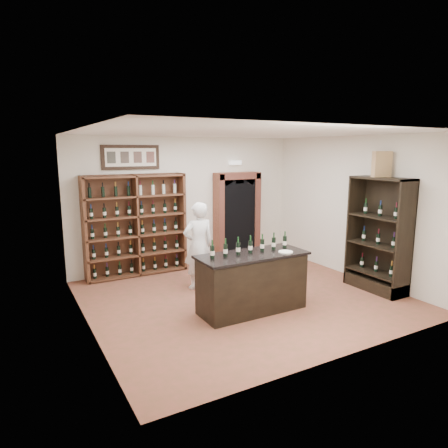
% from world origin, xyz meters
% --- Properties ---
extents(floor, '(5.50, 5.50, 0.00)m').
position_xyz_m(floor, '(0.00, 0.00, 0.00)').
color(floor, brown).
rests_on(floor, ground).
extents(ceiling, '(5.50, 5.50, 0.00)m').
position_xyz_m(ceiling, '(0.00, 0.00, 3.00)').
color(ceiling, white).
rests_on(ceiling, wall_back).
extents(wall_back, '(5.50, 0.04, 3.00)m').
position_xyz_m(wall_back, '(0.00, 2.50, 1.50)').
color(wall_back, silver).
rests_on(wall_back, ground).
extents(wall_left, '(0.04, 5.00, 3.00)m').
position_xyz_m(wall_left, '(-2.75, 0.00, 1.50)').
color(wall_left, silver).
rests_on(wall_left, ground).
extents(wall_right, '(0.04, 5.00, 3.00)m').
position_xyz_m(wall_right, '(2.75, 0.00, 1.50)').
color(wall_right, silver).
rests_on(wall_right, ground).
extents(wine_shelf, '(2.20, 0.38, 2.20)m').
position_xyz_m(wine_shelf, '(-1.30, 2.33, 1.10)').
color(wine_shelf, '#542D1D').
rests_on(wine_shelf, ground).
extents(framed_picture, '(1.25, 0.04, 0.52)m').
position_xyz_m(framed_picture, '(-1.30, 2.47, 2.55)').
color(framed_picture, black).
rests_on(framed_picture, wall_back).
extents(arched_doorway, '(1.17, 0.35, 2.17)m').
position_xyz_m(arched_doorway, '(1.25, 2.33, 1.14)').
color(arched_doorway, black).
rests_on(arched_doorway, ground).
extents(emergency_light, '(0.30, 0.10, 0.10)m').
position_xyz_m(emergency_light, '(1.25, 2.42, 2.40)').
color(emergency_light, white).
rests_on(emergency_light, wall_back).
extents(tasting_counter, '(1.88, 0.78, 1.00)m').
position_xyz_m(tasting_counter, '(-0.20, -0.60, 0.49)').
color(tasting_counter, black).
rests_on(tasting_counter, ground).
extents(counter_bottle_0, '(0.07, 0.07, 0.30)m').
position_xyz_m(counter_bottle_0, '(-0.92, -0.54, 1.11)').
color(counter_bottle_0, black).
rests_on(counter_bottle_0, tasting_counter).
extents(counter_bottle_1, '(0.07, 0.07, 0.30)m').
position_xyz_m(counter_bottle_1, '(-0.68, -0.54, 1.11)').
color(counter_bottle_1, black).
rests_on(counter_bottle_1, tasting_counter).
extents(counter_bottle_2, '(0.07, 0.07, 0.30)m').
position_xyz_m(counter_bottle_2, '(-0.44, -0.54, 1.11)').
color(counter_bottle_2, black).
rests_on(counter_bottle_2, tasting_counter).
extents(counter_bottle_3, '(0.07, 0.07, 0.30)m').
position_xyz_m(counter_bottle_3, '(-0.20, -0.54, 1.11)').
color(counter_bottle_3, black).
rests_on(counter_bottle_3, tasting_counter).
extents(counter_bottle_4, '(0.07, 0.07, 0.30)m').
position_xyz_m(counter_bottle_4, '(0.04, -0.54, 1.11)').
color(counter_bottle_4, black).
rests_on(counter_bottle_4, tasting_counter).
extents(counter_bottle_5, '(0.07, 0.07, 0.30)m').
position_xyz_m(counter_bottle_5, '(0.28, -0.54, 1.11)').
color(counter_bottle_5, black).
rests_on(counter_bottle_5, tasting_counter).
extents(counter_bottle_6, '(0.07, 0.07, 0.30)m').
position_xyz_m(counter_bottle_6, '(0.52, -0.54, 1.11)').
color(counter_bottle_6, black).
rests_on(counter_bottle_6, tasting_counter).
extents(side_cabinet, '(0.48, 1.20, 2.20)m').
position_xyz_m(side_cabinet, '(2.52, -0.90, 0.75)').
color(side_cabinet, black).
rests_on(side_cabinet, ground).
extents(shopkeeper, '(0.64, 0.43, 1.72)m').
position_xyz_m(shopkeeper, '(-0.49, 0.87, 0.86)').
color(shopkeeper, white).
rests_on(shopkeeper, ground).
extents(plate, '(0.25, 0.25, 0.02)m').
position_xyz_m(plate, '(0.33, -0.81, 1.01)').
color(plate, white).
rests_on(plate, tasting_counter).
extents(wine_crate, '(0.37, 0.25, 0.48)m').
position_xyz_m(wine_crate, '(2.50, -0.85, 2.44)').
color(wine_crate, tan).
rests_on(wine_crate, side_cabinet).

